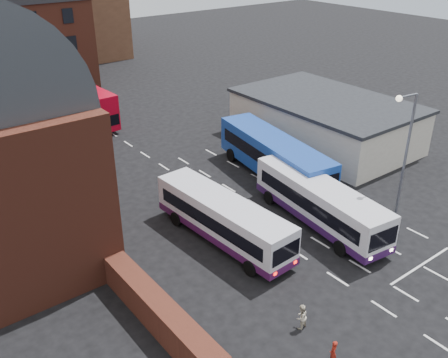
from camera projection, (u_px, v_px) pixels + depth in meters
ground at (327, 272)px, 29.50m from camera, size 180.00×180.00×0.00m
forecourt_wall at (160, 315)px, 24.94m from camera, size 1.20×10.00×1.80m
cream_building at (325, 120)px, 46.60m from camera, size 10.40×16.40×4.25m
castle_keep at (33, 17)px, 76.70m from camera, size 22.00×22.00×12.00m
bus_white_outbound at (223, 217)px, 31.78m from camera, size 3.21×10.98×2.96m
bus_white_inbound at (320, 201)px, 33.55m from camera, size 3.86×11.43×3.06m
bus_blue at (274, 155)px, 39.78m from camera, size 4.81×12.84×3.42m
bus_red_double at (86, 104)px, 51.09m from camera, size 2.81×9.91×3.93m
street_lamp at (404, 146)px, 32.55m from camera, size 1.84×0.50×9.10m
pedestrian_red at (333, 353)px, 23.00m from camera, size 0.59×0.58×1.37m
pedestrian_beige at (301, 317)px, 25.12m from camera, size 0.75×0.62×1.41m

